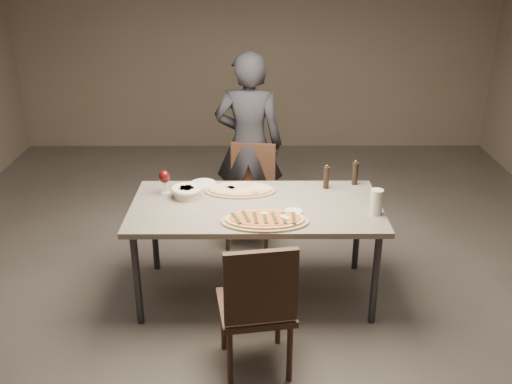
{
  "coord_description": "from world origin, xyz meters",
  "views": [
    {
      "loc": [
        -0.01,
        -3.72,
        2.47
      ],
      "look_at": [
        0.0,
        0.0,
        0.85
      ],
      "focal_mm": 40.0,
      "sensor_mm": 36.0,
      "label": 1
    }
  ],
  "objects_px": {
    "dining_table": "(256,212)",
    "zucchini_pizza": "(265,220)",
    "chair_near": "(258,303)",
    "chair_far": "(251,189)",
    "bread_basket": "(187,191)",
    "pepper_mill_left": "(326,177)",
    "carafe": "(376,202)",
    "diner": "(249,144)",
    "ham_pizza": "(240,190)"
  },
  "relations": [
    {
      "from": "dining_table",
      "to": "zucchini_pizza",
      "type": "xyz_separation_m",
      "value": [
        0.06,
        -0.28,
        0.07
      ]
    },
    {
      "from": "chair_near",
      "to": "chair_far",
      "type": "height_order",
      "value": "chair_near"
    },
    {
      "from": "dining_table",
      "to": "bread_basket",
      "type": "xyz_separation_m",
      "value": [
        -0.51,
        0.14,
        0.11
      ]
    },
    {
      "from": "chair_far",
      "to": "zucchini_pizza",
      "type": "bearing_deg",
      "value": 103.99
    },
    {
      "from": "dining_table",
      "to": "pepper_mill_left",
      "type": "distance_m",
      "value": 0.64
    },
    {
      "from": "bread_basket",
      "to": "carafe",
      "type": "xyz_separation_m",
      "value": [
        1.34,
        -0.29,
        0.04
      ]
    },
    {
      "from": "zucchini_pizza",
      "to": "bread_basket",
      "type": "height_order",
      "value": "bread_basket"
    },
    {
      "from": "carafe",
      "to": "bread_basket",
      "type": "bearing_deg",
      "value": 167.63
    },
    {
      "from": "carafe",
      "to": "zucchini_pizza",
      "type": "bearing_deg",
      "value": -170.72
    },
    {
      "from": "diner",
      "to": "pepper_mill_left",
      "type": "bearing_deg",
      "value": 131.51
    },
    {
      "from": "zucchini_pizza",
      "to": "carafe",
      "type": "distance_m",
      "value": 0.78
    },
    {
      "from": "pepper_mill_left",
      "to": "chair_near",
      "type": "bearing_deg",
      "value": -113.92
    },
    {
      "from": "carafe",
      "to": "chair_far",
      "type": "relative_size",
      "value": 0.21
    },
    {
      "from": "ham_pizza",
      "to": "bread_basket",
      "type": "relative_size",
      "value": 2.38
    },
    {
      "from": "bread_basket",
      "to": "diner",
      "type": "xyz_separation_m",
      "value": [
        0.45,
        0.96,
        0.04
      ]
    },
    {
      "from": "zucchini_pizza",
      "to": "ham_pizza",
      "type": "relative_size",
      "value": 1.11
    },
    {
      "from": "pepper_mill_left",
      "to": "carafe",
      "type": "xyz_separation_m",
      "value": [
        0.29,
        -0.46,
        -0.0
      ]
    },
    {
      "from": "ham_pizza",
      "to": "carafe",
      "type": "xyz_separation_m",
      "value": [
        0.95,
        -0.39,
        0.07
      ]
    },
    {
      "from": "dining_table",
      "to": "zucchini_pizza",
      "type": "height_order",
      "value": "zucchini_pizza"
    },
    {
      "from": "carafe",
      "to": "diner",
      "type": "relative_size",
      "value": 0.11
    },
    {
      "from": "diner",
      "to": "ham_pizza",
      "type": "bearing_deg",
      "value": 90.68
    },
    {
      "from": "ham_pizza",
      "to": "pepper_mill_left",
      "type": "distance_m",
      "value": 0.66
    },
    {
      "from": "bread_basket",
      "to": "diner",
      "type": "bearing_deg",
      "value": 64.72
    },
    {
      "from": "bread_basket",
      "to": "dining_table",
      "type": "bearing_deg",
      "value": -15.3
    },
    {
      "from": "dining_table",
      "to": "ham_pizza",
      "type": "relative_size",
      "value": 3.34
    },
    {
      "from": "diner",
      "to": "bread_basket",
      "type": "bearing_deg",
      "value": 69.34
    },
    {
      "from": "bread_basket",
      "to": "carafe",
      "type": "bearing_deg",
      "value": -12.37
    },
    {
      "from": "dining_table",
      "to": "ham_pizza",
      "type": "distance_m",
      "value": 0.28
    },
    {
      "from": "ham_pizza",
      "to": "chair_near",
      "type": "height_order",
      "value": "chair_near"
    },
    {
      "from": "zucchini_pizza",
      "to": "pepper_mill_left",
      "type": "bearing_deg",
      "value": 31.54
    },
    {
      "from": "ham_pizza",
      "to": "chair_near",
      "type": "bearing_deg",
      "value": -72.8
    },
    {
      "from": "chair_far",
      "to": "ham_pizza",
      "type": "bearing_deg",
      "value": 92.19
    },
    {
      "from": "zucchini_pizza",
      "to": "pepper_mill_left",
      "type": "xyz_separation_m",
      "value": [
        0.48,
        0.59,
        0.07
      ]
    },
    {
      "from": "chair_near",
      "to": "diner",
      "type": "xyz_separation_m",
      "value": [
        -0.07,
        2.0,
        0.31
      ]
    },
    {
      "from": "zucchini_pizza",
      "to": "diner",
      "type": "xyz_separation_m",
      "value": [
        -0.12,
        1.38,
        0.07
      ]
    },
    {
      "from": "ham_pizza",
      "to": "pepper_mill_left",
      "type": "height_order",
      "value": "pepper_mill_left"
    },
    {
      "from": "chair_near",
      "to": "pepper_mill_left",
      "type": "bearing_deg",
      "value": 57.15
    },
    {
      "from": "chair_far",
      "to": "diner",
      "type": "height_order",
      "value": "diner"
    },
    {
      "from": "carafe",
      "to": "chair_near",
      "type": "height_order",
      "value": "chair_near"
    },
    {
      "from": "carafe",
      "to": "chair_far",
      "type": "height_order",
      "value": "carafe"
    },
    {
      "from": "bread_basket",
      "to": "diner",
      "type": "distance_m",
      "value": 1.06
    },
    {
      "from": "chair_near",
      "to": "diner",
      "type": "relative_size",
      "value": 0.56
    },
    {
      "from": "chair_far",
      "to": "diner",
      "type": "bearing_deg",
      "value": -74.65
    },
    {
      "from": "pepper_mill_left",
      "to": "diner",
      "type": "xyz_separation_m",
      "value": [
        -0.6,
        0.8,
        -0.01
      ]
    },
    {
      "from": "pepper_mill_left",
      "to": "diner",
      "type": "height_order",
      "value": "diner"
    },
    {
      "from": "zucchini_pizza",
      "to": "chair_far",
      "type": "relative_size",
      "value": 0.68
    },
    {
      "from": "ham_pizza",
      "to": "diner",
      "type": "distance_m",
      "value": 0.87
    },
    {
      "from": "dining_table",
      "to": "chair_far",
      "type": "xyz_separation_m",
      "value": [
        -0.04,
        0.9,
        -0.2
      ]
    },
    {
      "from": "zucchini_pizza",
      "to": "dining_table",
      "type": "bearing_deg",
      "value": 83.01
    },
    {
      "from": "zucchini_pizza",
      "to": "chair_far",
      "type": "height_order",
      "value": "chair_far"
    }
  ]
}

